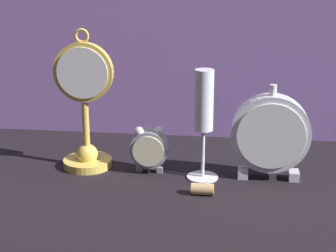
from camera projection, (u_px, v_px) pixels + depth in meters
ground_plane at (163, 189)px, 1.07m from camera, size 4.00×4.00×0.00m
pocket_watch_on_stand at (85, 114)px, 1.14m from camera, size 0.12×0.10×0.29m
alarm_clock_twin_bell at (149, 147)px, 1.13m from camera, size 0.08×0.03×0.10m
mantel_clock_silver at (271, 134)px, 1.09m from camera, size 0.15×0.04×0.19m
champagne_flute at (204, 111)px, 1.08m from camera, size 0.06×0.06×0.22m
wine_cork at (202, 189)px, 1.04m from camera, size 0.04×0.02×0.02m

